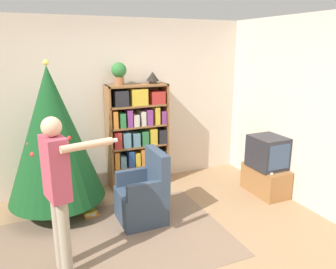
% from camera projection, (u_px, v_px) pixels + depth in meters
% --- Properties ---
extents(ground_plane, '(14.00, 14.00, 0.00)m').
position_uv_depth(ground_plane, '(155.00, 250.00, 3.62)').
color(ground_plane, '#9E7A56').
extents(wall_back, '(8.00, 0.10, 2.60)m').
position_uv_depth(wall_back, '(106.00, 105.00, 5.06)').
color(wall_back, beige).
rests_on(wall_back, ground_plane).
extents(wall_right, '(0.10, 8.00, 2.60)m').
position_uv_depth(wall_right, '(325.00, 117.00, 4.18)').
color(wall_right, beige).
rests_on(wall_right, ground_plane).
extents(area_rug, '(2.78, 1.79, 0.01)m').
position_uv_depth(area_rug, '(108.00, 242.00, 3.77)').
color(area_rug, '#7F6651').
rests_on(area_rug, ground_plane).
extents(bookshelf, '(0.94, 0.33, 1.63)m').
position_uv_depth(bookshelf, '(138.00, 136.00, 5.14)').
color(bookshelf, brown).
rests_on(bookshelf, ground_plane).
extents(tv_stand, '(0.40, 0.71, 0.42)m').
position_uv_depth(tv_stand, '(265.00, 180.00, 4.99)').
color(tv_stand, '#996638').
rests_on(tv_stand, ground_plane).
extents(television, '(0.45, 0.51, 0.48)m').
position_uv_depth(television, '(268.00, 152.00, 4.87)').
color(television, '#28282D').
rests_on(television, tv_stand).
extents(game_remote, '(0.04, 0.12, 0.02)m').
position_uv_depth(game_remote, '(269.00, 172.00, 4.70)').
color(game_remote, white).
rests_on(game_remote, tv_stand).
extents(christmas_tree, '(1.24, 1.24, 2.03)m').
position_uv_depth(christmas_tree, '(53.00, 135.00, 4.18)').
color(christmas_tree, '#4C3323').
rests_on(christmas_tree, ground_plane).
extents(armchair, '(0.58, 0.57, 0.92)m').
position_uv_depth(armchair, '(144.00, 197.00, 4.18)').
color(armchair, '#334256').
rests_on(armchair, ground_plane).
extents(standing_person, '(0.69, 0.46, 1.59)m').
position_uv_depth(standing_person, '(58.00, 184.00, 3.05)').
color(standing_person, '#9E937F').
rests_on(standing_person, ground_plane).
extents(potted_plant, '(0.22, 0.22, 0.33)m').
position_uv_depth(potted_plant, '(119.00, 72.00, 4.78)').
color(potted_plant, '#935B38').
rests_on(potted_plant, bookshelf).
extents(table_lamp, '(0.20, 0.20, 0.18)m').
position_uv_depth(table_lamp, '(153.00, 77.00, 5.00)').
color(table_lamp, '#473828').
rests_on(table_lamp, bookshelf).
extents(book_pile_near_tree, '(0.23, 0.18, 0.08)m').
position_uv_depth(book_pile_near_tree, '(90.00, 213.00, 4.34)').
color(book_pile_near_tree, orange).
rests_on(book_pile_near_tree, ground_plane).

